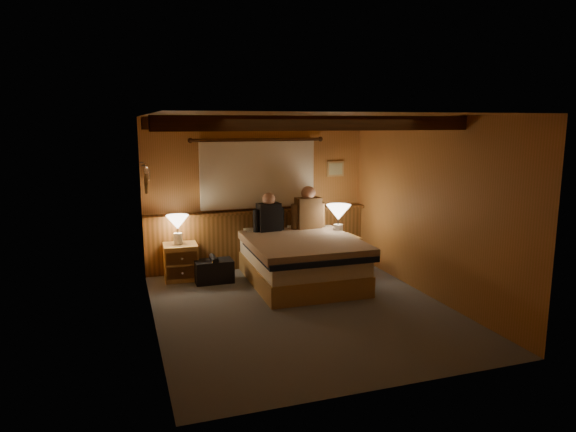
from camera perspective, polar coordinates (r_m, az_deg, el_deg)
name	(u,v)px	position (r m, az deg, el deg)	size (l,w,h in m)	color
floor	(302,308)	(6.59, 1.52, -10.22)	(4.20, 4.20, 0.00)	#535A63
ceiling	(303,115)	(6.17, 1.63, 11.12)	(4.20, 4.20, 0.00)	#BA8145
wall_back	(257,193)	(8.25, -3.44, 2.57)	(3.60, 3.60, 0.00)	#B67541
wall_left	(150,224)	(5.91, -15.05, -0.90)	(4.20, 4.20, 0.00)	#B67541
wall_right	(429,208)	(7.09, 15.38, 0.92)	(4.20, 4.20, 0.00)	#B67541
wall_front	(388,257)	(4.41, 11.02, -4.55)	(3.60, 3.60, 0.00)	#B67541
wainscot	(259,237)	(8.32, -3.27, -2.37)	(3.60, 0.23, 0.94)	brown
curtain_window	(258,173)	(8.15, -3.33, 4.74)	(2.18, 0.09, 1.11)	#492812
ceiling_beams	(298,123)	(6.31, 1.15, 10.29)	(3.60, 1.65, 0.16)	#492812
coat_rail	(147,170)	(7.41, -15.38, 4.97)	(0.05, 0.55, 0.24)	white
framed_print	(335,169)	(8.64, 5.29, 5.23)	(0.30, 0.04, 0.25)	tan
bed	(301,259)	(7.50, 1.48, -4.85)	(1.57, 1.99, 0.67)	#AF824A
nightstand_left	(181,262)	(7.84, -11.82, -5.00)	(0.50, 0.46, 0.54)	#AF824A
nightstand_right	(340,254)	(8.10, 5.82, -4.24)	(0.55, 0.50, 0.57)	#AF824A
lamp_left	(177,224)	(7.73, -12.18, -0.87)	(0.33, 0.33, 0.43)	silver
lamp_right	(338,214)	(7.97, 5.63, 0.19)	(0.38, 0.38, 0.50)	silver
person_left	(269,215)	(7.86, -2.15, 0.08)	(0.51, 0.24, 0.62)	black
person_right	(308,211)	(8.08, 2.26, 0.59)	(0.57, 0.25, 0.70)	#523821
duffel_bag	(214,271)	(7.65, -8.24, -6.03)	(0.55, 0.33, 0.40)	black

